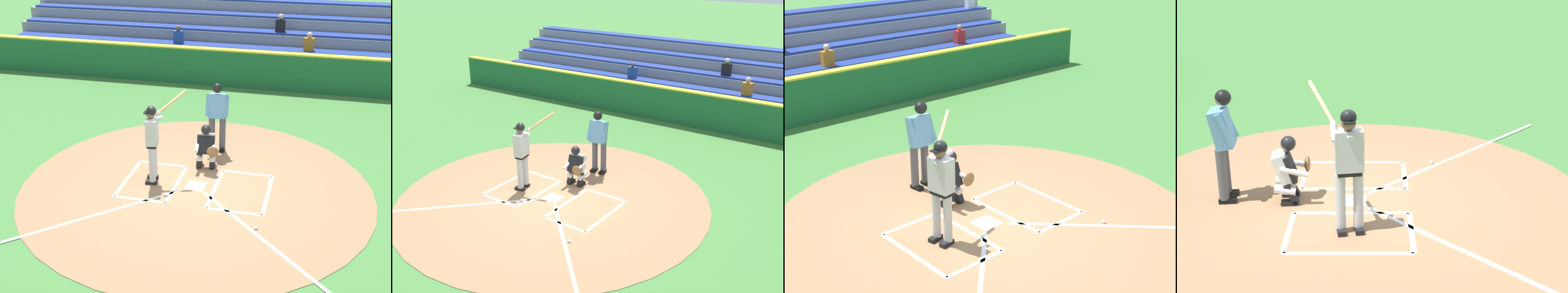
{
  "view_description": "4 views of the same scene",
  "coord_description": "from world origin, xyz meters",
  "views": [
    {
      "loc": [
        -2.62,
        10.54,
        5.97
      ],
      "look_at": [
        0.05,
        -0.17,
        0.93
      ],
      "focal_mm": 49.51,
      "sensor_mm": 36.0,
      "label": 1
    },
    {
      "loc": [
        -7.13,
        8.73,
        5.85
      ],
      "look_at": [
        -0.23,
        -1.25,
        1.1
      ],
      "focal_mm": 44.72,
      "sensor_mm": 36.0,
      "label": 2
    },
    {
      "loc": [
        6.48,
        7.06,
        5.22
      ],
      "look_at": [
        -0.32,
        -0.53,
        1.28
      ],
      "focal_mm": 54.46,
      "sensor_mm": 36.0,
      "label": 3
    },
    {
      "loc": [
        8.35,
        0.35,
        4.09
      ],
      "look_at": [
        -0.34,
        0.32,
        0.83
      ],
      "focal_mm": 51.93,
      "sensor_mm": 36.0,
      "label": 4
    }
  ],
  "objects": [
    {
      "name": "catcher",
      "position": [
        -0.01,
        -1.02,
        0.59
      ],
      "size": [
        0.62,
        0.61,
        1.13
      ],
      "color": "black",
      "rests_on": "ground"
    },
    {
      "name": "ground_plane",
      "position": [
        0.0,
        0.0,
        0.0
      ],
      "size": [
        120.0,
        120.0,
        0.0
      ],
      "primitive_type": "plane",
      "color": "#427A38"
    },
    {
      "name": "bleacher_stand",
      "position": [
        -0.01,
        -10.76,
        0.85
      ],
      "size": [
        20.0,
        4.25,
        2.55
      ],
      "color": "gray",
      "rests_on": "ground"
    },
    {
      "name": "backstop_wall",
      "position": [
        0.0,
        -7.5,
        0.65
      ],
      "size": [
        22.0,
        0.36,
        1.31
      ],
      "color": "#1E6033",
      "rests_on": "ground"
    },
    {
      "name": "plate_umpire",
      "position": [
        -0.06,
        -2.04,
        1.08
      ],
      "size": [
        0.6,
        0.45,
        1.86
      ],
      "color": "#4C4C51",
      "rests_on": "ground"
    },
    {
      "name": "home_plate_and_chalk",
      "position": [
        0.0,
        0.88,
        0.01
      ],
      "size": [
        7.93,
        4.91,
        0.01
      ],
      "color": "white",
      "rests_on": "dirt_circle"
    },
    {
      "name": "batter",
      "position": [
        1.01,
        -0.02,
        1.1
      ],
      "size": [
        0.87,
        0.83,
        2.13
      ],
      "color": "#BCBCBC",
      "rests_on": "ground"
    },
    {
      "name": "dirt_circle",
      "position": [
        0.0,
        0.0,
        0.01
      ],
      "size": [
        8.0,
        8.0,
        0.01
      ],
      "primitive_type": "cylinder",
      "color": "#99704C",
      "rests_on": "ground"
    },
    {
      "name": "baseball",
      "position": [
        -1.59,
        1.43,
        0.04
      ],
      "size": [
        0.07,
        0.07,
        0.07
      ],
      "primitive_type": "sphere",
      "color": "white",
      "rests_on": "ground"
    }
  ]
}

